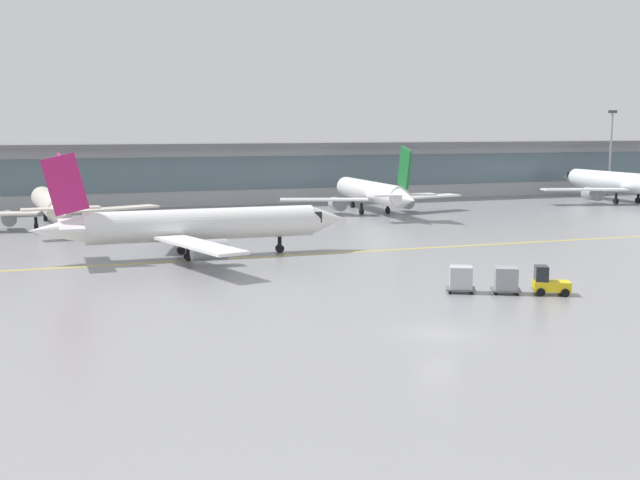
# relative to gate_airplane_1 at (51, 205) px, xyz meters

# --- Properties ---
(ground_plane) EXTENTS (400.00, 400.00, 0.00)m
(ground_plane) POSITION_rel_gate_airplane_1_xyz_m (19.85, -60.57, -2.79)
(ground_plane) COLOR gray
(taxiway_centreline_stripe) EXTENTS (109.99, 2.14, 0.01)m
(taxiway_centreline_stripe) POSITION_rel_gate_airplane_1_xyz_m (12.71, -30.04, -2.78)
(taxiway_centreline_stripe) COLOR yellow
(taxiway_centreline_stripe) RESTS_ON ground_plane
(terminal_concourse) EXTENTS (222.94, 11.00, 9.60)m
(terminal_concourse) POSITION_rel_gate_airplane_1_xyz_m (19.85, 23.66, 2.13)
(terminal_concourse) COLOR #B2B7BC
(terminal_concourse) RESTS_ON ground_plane
(gate_airplane_1) EXTENTS (26.01, 28.05, 9.29)m
(gate_airplane_1) POSITION_rel_gate_airplane_1_xyz_m (0.00, 0.00, 0.00)
(gate_airplane_1) COLOR silver
(gate_airplane_1) RESTS_ON ground_plane
(gate_airplane_2) EXTENTS (27.25, 29.31, 9.71)m
(gate_airplane_2) POSITION_rel_gate_airplane_1_xyz_m (43.12, 2.07, 0.13)
(gate_airplane_2) COLOR white
(gate_airplane_2) RESTS_ON ground_plane
(gate_airplane_3) EXTENTS (29.74, 31.92, 10.59)m
(gate_airplane_3) POSITION_rel_gate_airplane_1_xyz_m (87.33, 2.63, 0.39)
(gate_airplane_3) COLOR white
(gate_airplane_3) RESTS_ON ground_plane
(taxiing_regional_jet) EXTENTS (29.64, 27.63, 9.84)m
(taxiing_regional_jet) POSITION_rel_gate_airplane_1_xyz_m (12.33, -28.03, 0.17)
(taxiing_regional_jet) COLOR white
(taxiing_regional_jet) RESTS_ON ground_plane
(baggage_tug) EXTENTS (2.95, 2.49, 2.10)m
(baggage_tug) POSITION_rel_gate_airplane_1_xyz_m (32.63, -53.58, -1.89)
(baggage_tug) COLOR yellow
(baggage_tug) RESTS_ON ground_plane
(cargo_dolly_lead) EXTENTS (2.60, 2.38, 1.94)m
(cargo_dolly_lead) POSITION_rel_gate_airplane_1_xyz_m (29.95, -52.21, -1.73)
(cargo_dolly_lead) COLOR #595B60
(cargo_dolly_lead) RESTS_ON ground_plane
(cargo_dolly_trailing) EXTENTS (2.60, 2.38, 1.94)m
(cargo_dolly_trailing) POSITION_rel_gate_airplane_1_xyz_m (27.06, -50.74, -1.73)
(cargo_dolly_trailing) COLOR #595B60
(cargo_dolly_trailing) RESTS_ON ground_plane
(apron_light_mast_1) EXTENTS (1.80, 0.36, 15.00)m
(apron_light_mast_1) POSITION_rel_gate_airplane_1_xyz_m (94.57, 14.23, 5.41)
(apron_light_mast_1) COLOR gray
(apron_light_mast_1) RESTS_ON ground_plane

